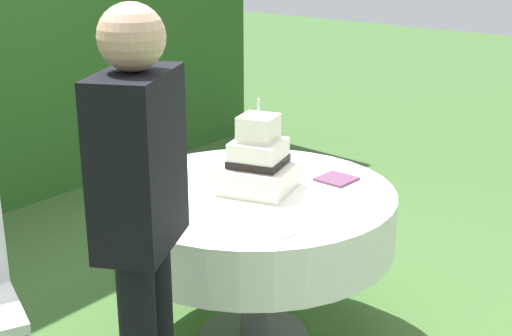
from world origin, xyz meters
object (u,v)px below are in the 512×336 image
(cake_table, at_px, (254,217))
(wedding_cake, at_px, (258,163))
(serving_plate_left, at_px, (209,215))
(standing_person, at_px, (141,222))
(serving_plate_far, at_px, (146,186))
(serving_plate_near, at_px, (278,230))
(napkin_stack, at_px, (336,179))

(cake_table, bearing_deg, wedding_cake, -13.31)
(serving_plate_left, bearing_deg, standing_person, -159.46)
(cake_table, distance_m, standing_person, 0.96)
(serving_plate_far, relative_size, serving_plate_left, 1.05)
(standing_person, bearing_deg, serving_plate_near, -9.83)
(serving_plate_far, bearing_deg, cake_table, -56.60)
(wedding_cake, xyz_separation_m, serving_plate_left, (-0.36, -0.04, -0.11))
(napkin_stack, distance_m, standing_person, 1.21)
(wedding_cake, relative_size, napkin_stack, 2.63)
(cake_table, bearing_deg, standing_person, -164.39)
(serving_plate_near, xyz_separation_m, napkin_stack, (0.61, 0.13, 0.00))
(cake_table, relative_size, serving_plate_near, 9.10)
(serving_plate_near, relative_size, serving_plate_far, 1.04)
(napkin_stack, height_order, standing_person, standing_person)
(wedding_cake, height_order, serving_plate_left, wedding_cake)
(wedding_cake, distance_m, serving_plate_left, 0.38)
(standing_person, bearing_deg, serving_plate_left, 20.54)
(serving_plate_near, bearing_deg, standing_person, 170.17)
(serving_plate_left, distance_m, standing_person, 0.60)
(serving_plate_far, distance_m, napkin_stack, 0.84)
(serving_plate_far, height_order, napkin_stack, same)
(serving_plate_far, bearing_deg, napkin_stack, -45.58)
(standing_person, bearing_deg, cake_table, 15.61)
(serving_plate_near, height_order, napkin_stack, same)
(serving_plate_left, bearing_deg, napkin_stack, -13.92)
(napkin_stack, bearing_deg, serving_plate_left, 166.08)
(wedding_cake, bearing_deg, serving_plate_near, -132.29)
(cake_table, bearing_deg, serving_plate_left, -172.65)
(cake_table, xyz_separation_m, serving_plate_left, (-0.34, -0.04, 0.13))
(wedding_cake, height_order, serving_plate_near, wedding_cake)
(standing_person, bearing_deg, napkin_stack, 1.62)
(serving_plate_far, distance_m, serving_plate_left, 0.44)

